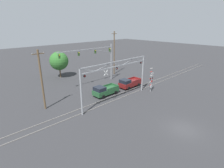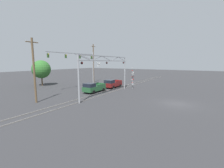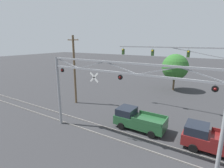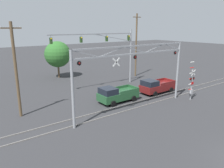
{
  "view_description": "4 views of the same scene",
  "coord_description": "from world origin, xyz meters",
  "px_view_note": "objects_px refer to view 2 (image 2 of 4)",
  "views": [
    {
      "loc": [
        -19.7,
        -7.49,
        12.63
      ],
      "look_at": [
        -0.14,
        12.97,
        2.85
      ],
      "focal_mm": 28.0,
      "sensor_mm": 36.0,
      "label": 1
    },
    {
      "loc": [
        -22.38,
        -3.19,
        5.86
      ],
      "look_at": [
        1.56,
        11.85,
        1.74
      ],
      "focal_mm": 24.0,
      "sensor_mm": 36.0,
      "label": 2
    },
    {
      "loc": [
        6.44,
        0.41,
        8.48
      ],
      "look_at": [
        -2.44,
        14.69,
        4.34
      ],
      "focal_mm": 28.0,
      "sensor_mm": 36.0,
      "label": 3
    },
    {
      "loc": [
        -14.99,
        -4.37,
        8.75
      ],
      "look_at": [
        -2.35,
        12.74,
        3.15
      ],
      "focal_mm": 35.0,
      "sensor_mm": 36.0,
      "label": 4
    }
  ],
  "objects_px": {
    "crossing_gantry": "(107,68)",
    "background_tree_beyond_span": "(41,69)",
    "traffic_signal_span": "(84,62)",
    "pickup_truck_following": "(112,84)",
    "utility_pole_left": "(34,70)",
    "pickup_truck_lead": "(94,88)",
    "utility_pole_right": "(93,63)",
    "crossing_signal_mast": "(133,80)"
  },
  "relations": [
    {
      "from": "utility_pole_right",
      "to": "utility_pole_left",
      "type": "bearing_deg",
      "value": -162.32
    },
    {
      "from": "traffic_signal_span",
      "to": "utility_pole_left",
      "type": "xyz_separation_m",
      "value": [
        -14.63,
        -4.07,
        -1.17
      ]
    },
    {
      "from": "crossing_gantry",
      "to": "pickup_truck_following",
      "type": "xyz_separation_m",
      "value": [
        6.79,
        3.02,
        -3.89
      ]
    },
    {
      "from": "traffic_signal_span",
      "to": "utility_pole_right",
      "type": "height_order",
      "value": "utility_pole_right"
    },
    {
      "from": "utility_pole_right",
      "to": "pickup_truck_lead",
      "type": "bearing_deg",
      "value": -141.06
    },
    {
      "from": "crossing_gantry",
      "to": "pickup_truck_following",
      "type": "distance_m",
      "value": 8.39
    },
    {
      "from": "crossing_signal_mast",
      "to": "utility_pole_left",
      "type": "bearing_deg",
      "value": 158.58
    },
    {
      "from": "crossing_signal_mast",
      "to": "utility_pole_right",
      "type": "relative_size",
      "value": 0.44
    },
    {
      "from": "traffic_signal_span",
      "to": "pickup_truck_following",
      "type": "xyz_separation_m",
      "value": [
        2.36,
        -6.65,
        -5.01
      ]
    },
    {
      "from": "pickup_truck_following",
      "to": "crossing_signal_mast",
      "type": "bearing_deg",
      "value": -75.59
    },
    {
      "from": "pickup_truck_lead",
      "to": "utility_pole_left",
      "type": "height_order",
      "value": "utility_pole_left"
    },
    {
      "from": "crossing_gantry",
      "to": "pickup_truck_following",
      "type": "relative_size",
      "value": 2.84
    },
    {
      "from": "pickup_truck_following",
      "to": "utility_pole_right",
      "type": "relative_size",
      "value": 0.47
    },
    {
      "from": "background_tree_beyond_span",
      "to": "pickup_truck_following",
      "type": "bearing_deg",
      "value": -67.41
    },
    {
      "from": "crossing_signal_mast",
      "to": "utility_pole_left",
      "type": "distance_m",
      "value": 19.72
    },
    {
      "from": "traffic_signal_span",
      "to": "utility_pole_left",
      "type": "relative_size",
      "value": 1.46
    },
    {
      "from": "crossing_signal_mast",
      "to": "pickup_truck_lead",
      "type": "height_order",
      "value": "crossing_signal_mast"
    },
    {
      "from": "crossing_signal_mast",
      "to": "pickup_truck_lead",
      "type": "relative_size",
      "value": 0.97
    },
    {
      "from": "traffic_signal_span",
      "to": "pickup_truck_following",
      "type": "relative_size",
      "value": 2.65
    },
    {
      "from": "traffic_signal_span",
      "to": "background_tree_beyond_span",
      "type": "height_order",
      "value": "traffic_signal_span"
    },
    {
      "from": "crossing_signal_mast",
      "to": "utility_pole_right",
      "type": "height_order",
      "value": "utility_pole_right"
    },
    {
      "from": "pickup_truck_lead",
      "to": "utility_pole_left",
      "type": "distance_m",
      "value": 11.33
    },
    {
      "from": "pickup_truck_lead",
      "to": "pickup_truck_following",
      "type": "bearing_deg",
      "value": -2.23
    },
    {
      "from": "crossing_signal_mast",
      "to": "background_tree_beyond_span",
      "type": "height_order",
      "value": "background_tree_beyond_span"
    },
    {
      "from": "pickup_truck_lead",
      "to": "utility_pole_left",
      "type": "relative_size",
      "value": 0.54
    },
    {
      "from": "crossing_gantry",
      "to": "background_tree_beyond_span",
      "type": "bearing_deg",
      "value": 90.32
    },
    {
      "from": "traffic_signal_span",
      "to": "crossing_gantry",
      "type": "bearing_deg",
      "value": -114.63
    },
    {
      "from": "traffic_signal_span",
      "to": "pickup_truck_lead",
      "type": "relative_size",
      "value": 2.73
    },
    {
      "from": "crossing_gantry",
      "to": "utility_pole_left",
      "type": "bearing_deg",
      "value": 151.24
    },
    {
      "from": "pickup_truck_following",
      "to": "background_tree_beyond_span",
      "type": "xyz_separation_m",
      "value": [
        -6.9,
        16.6,
        3.18
      ]
    },
    {
      "from": "utility_pole_left",
      "to": "background_tree_beyond_span",
      "type": "bearing_deg",
      "value": 54.27
    },
    {
      "from": "pickup_truck_lead",
      "to": "utility_pole_right",
      "type": "distance_m",
      "value": 15.53
    },
    {
      "from": "pickup_truck_lead",
      "to": "pickup_truck_following",
      "type": "distance_m",
      "value": 6.59
    },
    {
      "from": "crossing_signal_mast",
      "to": "pickup_truck_lead",
      "type": "bearing_deg",
      "value": 148.19
    },
    {
      "from": "pickup_truck_lead",
      "to": "utility_pole_right",
      "type": "relative_size",
      "value": 0.45
    },
    {
      "from": "crossing_signal_mast",
      "to": "utility_pole_right",
      "type": "xyz_separation_m",
      "value": [
        3.76,
        14.11,
        3.76
      ]
    },
    {
      "from": "traffic_signal_span",
      "to": "pickup_truck_following",
      "type": "bearing_deg",
      "value": -70.43
    },
    {
      "from": "pickup_truck_lead",
      "to": "traffic_signal_span",
      "type": "bearing_deg",
      "value": 56.56
    },
    {
      "from": "pickup_truck_following",
      "to": "utility_pole_left",
      "type": "xyz_separation_m",
      "value": [
        -16.99,
        2.57,
        3.83
      ]
    },
    {
      "from": "utility_pole_right",
      "to": "background_tree_beyond_span",
      "type": "bearing_deg",
      "value": 149.27
    },
    {
      "from": "pickup_truck_lead",
      "to": "utility_pole_right",
      "type": "height_order",
      "value": "utility_pole_right"
    },
    {
      "from": "crossing_gantry",
      "to": "utility_pole_right",
      "type": "xyz_separation_m",
      "value": [
        11.73,
        12.58,
        0.8
      ]
    }
  ]
}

